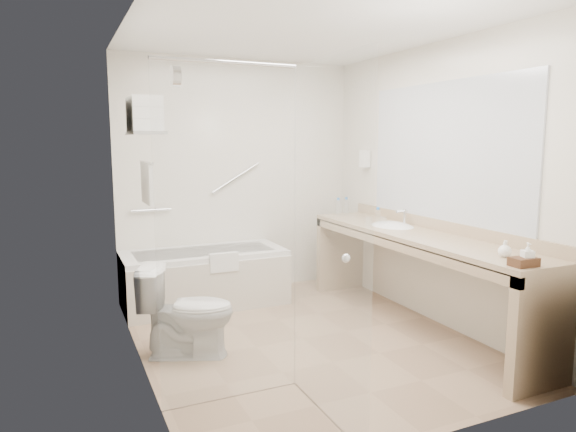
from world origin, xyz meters
name	(u,v)px	position (x,y,z in m)	size (l,w,h in m)	color
floor	(303,339)	(0.00, 0.00, 0.00)	(3.20, 3.20, 0.00)	#997B5E
ceiling	(304,28)	(0.00, 0.00, 2.50)	(2.60, 3.20, 0.10)	white
wall_back	(239,177)	(0.00, 1.60, 1.25)	(2.60, 0.10, 2.50)	beige
wall_front	(438,217)	(0.00, -1.60, 1.25)	(2.60, 0.10, 2.50)	beige
wall_left	(137,197)	(-1.30, 0.00, 1.25)	(0.10, 3.20, 2.50)	beige
wall_right	(432,185)	(1.30, 0.00, 1.25)	(0.10, 3.20, 2.50)	beige
bathtub	(205,278)	(-0.50, 1.24, 0.28)	(1.60, 0.73, 0.59)	silver
grab_bar_short	(151,210)	(-0.95, 1.56, 0.95)	(0.03, 0.03, 0.40)	silver
grab_bar_long	(236,178)	(-0.05, 1.56, 1.25)	(0.03, 0.03, 0.60)	silver
shower_enclosure	(276,239)	(-0.63, -0.93, 1.07)	(0.96, 0.91, 2.11)	silver
towel_shelf	(145,126)	(-1.17, 0.35, 1.75)	(0.24, 0.55, 0.81)	silver
vanity_counter	(416,256)	(1.02, -0.15, 0.64)	(0.55, 2.70, 0.95)	tan
sink	(392,229)	(1.05, 0.25, 0.82)	(0.40, 0.52, 0.14)	silver
faucet	(405,216)	(1.20, 0.25, 0.93)	(0.03, 0.03, 0.14)	silver
mirror	(444,152)	(1.29, -0.15, 1.55)	(0.02, 2.00, 1.20)	silver
hairdryer_unit	(365,159)	(1.25, 1.05, 1.45)	(0.08, 0.10, 0.18)	white
toilet	(187,312)	(-0.95, 0.07, 0.35)	(0.40, 0.71, 0.70)	silver
amenity_basket	(524,262)	(0.88, -1.40, 0.88)	(0.17, 0.11, 0.06)	#492B1A
soap_bottle_a	(527,260)	(0.91, -1.40, 0.88)	(0.07, 0.15, 0.07)	white
soap_bottle_b	(505,250)	(0.98, -1.15, 0.89)	(0.09, 0.11, 0.09)	white
water_bottle_left	(338,207)	(0.92, 1.04, 0.94)	(0.06, 0.06, 0.19)	silver
water_bottle_mid	(378,217)	(0.94, 0.31, 0.93)	(0.05, 0.05, 0.18)	silver
water_bottle_right	(346,206)	(1.06, 1.10, 0.93)	(0.06, 0.06, 0.19)	silver
drinking_glass_near	(369,222)	(0.84, 0.32, 0.89)	(0.06, 0.06, 0.08)	silver
drinking_glass_far	(383,222)	(0.95, 0.25, 0.89)	(0.07, 0.07, 0.09)	silver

